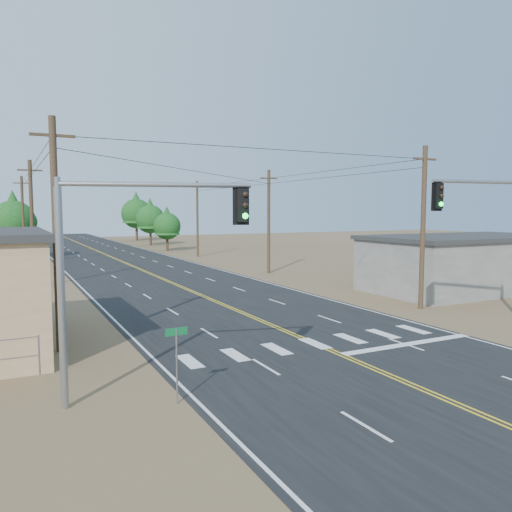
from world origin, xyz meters
TOP-DOWN VIEW (x-y plane):
  - ground at (0.00, 0.00)m, footprint 220.00×220.00m
  - road at (0.00, 30.00)m, footprint 15.00×200.00m
  - building_right at (19.00, 16.00)m, footprint 15.00×8.00m
  - utility_pole_left_near at (-10.50, 12.00)m, footprint 1.80×0.30m
  - utility_pole_left_mid at (-10.50, 32.00)m, footprint 1.80×0.30m
  - utility_pole_left_far at (-10.50, 52.00)m, footprint 1.80×0.30m
  - utility_pole_right_near at (10.50, 12.00)m, footprint 1.80×0.30m
  - utility_pole_right_mid at (10.50, 32.00)m, footprint 1.80×0.30m
  - utility_pole_right_far at (10.50, 52.00)m, footprint 1.80×0.30m
  - signal_mast_left at (-9.35, 4.78)m, footprint 5.78×1.80m
  - signal_mast_right at (9.21, 5.27)m, footprint 6.28×1.19m
  - street_sign at (-7.80, 4.02)m, footprint 0.72×0.06m
  - tree_left_near at (-11.39, 58.76)m, footprint 5.22×5.22m
  - tree_left_far at (-9.00, 91.86)m, footprint 4.42×4.42m
  - tree_right_near at (9.61, 62.94)m, footprint 4.11×4.11m
  - tree_right_mid at (10.64, 76.49)m, footprint 5.04×5.04m
  - tree_right_far at (11.81, 91.70)m, footprint 6.05×6.05m

SIDE VIEW (x-z plane):
  - ground at x=0.00m, z-range 0.00..0.00m
  - road at x=0.00m, z-range 0.00..0.02m
  - street_sign at x=-7.80m, z-range 0.41..2.84m
  - building_right at x=19.00m, z-range 0.00..4.00m
  - tree_right_near at x=9.61m, z-range 0.76..7.61m
  - tree_left_far at x=-9.00m, z-range 0.82..8.18m
  - signal_mast_left at x=-9.35m, z-range 1.25..8.31m
  - utility_pole_left_near at x=-10.50m, z-range 0.12..10.12m
  - utility_pole_left_mid at x=-10.50m, z-range 0.12..10.12m
  - utility_pole_left_far at x=-10.50m, z-range 0.12..10.12m
  - utility_pole_right_near at x=10.50m, z-range 0.12..10.12m
  - utility_pole_right_mid at x=10.50m, z-range 0.12..10.12m
  - utility_pole_right_far at x=10.50m, z-range 0.12..10.12m
  - tree_right_mid at x=10.64m, z-range 0.94..9.34m
  - signal_mast_right at x=9.21m, z-range 1.35..8.97m
  - tree_left_near at x=-11.39m, z-range 0.97..9.67m
  - tree_right_far at x=11.81m, z-range 1.13..11.22m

